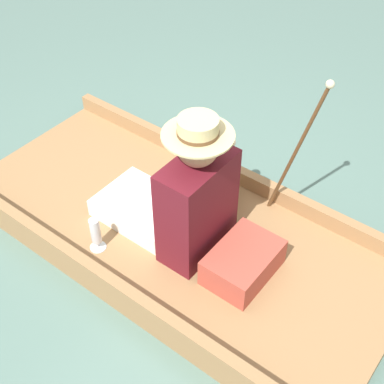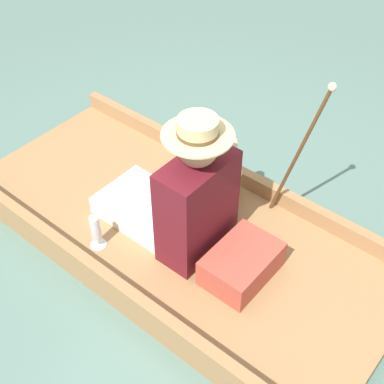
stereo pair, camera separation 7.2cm
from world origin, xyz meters
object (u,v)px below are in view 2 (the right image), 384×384
Objects in this scene: teddy_bear at (224,175)px; walking_cane at (303,144)px; wine_glass at (96,230)px; seated_person at (183,199)px.

teddy_bear is 0.53m from walking_cane.
teddy_bear is at bearing -24.21° from wine_glass.
wine_glass is (-0.71, 0.32, -0.09)m from teddy_bear.
walking_cane is at bearing -69.24° from teddy_bear.
seated_person is 0.90× the size of walking_cane.
wine_glass is at bearing 155.79° from teddy_bear.
seated_person is 0.38m from teddy_bear.
wine_glass is at bearing 140.63° from walking_cane.
wine_glass is 1.19m from walking_cane.
seated_person is 0.51m from wine_glass.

